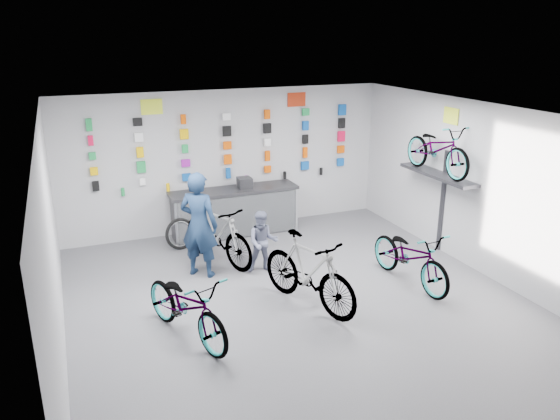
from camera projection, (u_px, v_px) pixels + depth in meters
name	position (u px, v px, depth m)	size (l,w,h in m)	color
floor	(304.00, 308.00, 8.56)	(8.00, 8.00, 0.00)	#4B4B50
ceiling	(307.00, 117.00, 7.61)	(8.00, 8.00, 0.00)	white
wall_back	(227.00, 161.00, 11.60)	(7.00, 7.00, 0.00)	#B8B8BB
wall_front	(504.00, 363.00, 4.57)	(7.00, 7.00, 0.00)	#B8B8BB
wall_left	(52.00, 253.00, 6.83)	(8.00, 8.00, 0.00)	#B8B8BB
wall_right	(491.00, 193.00, 9.34)	(8.00, 8.00, 0.00)	#B8B8BB
counter	(235.00, 212.00, 11.52)	(2.70, 0.66, 1.00)	black
merch_wall	(235.00, 146.00, 11.50)	(5.56, 0.08, 1.57)	black
wall_bracket	(438.00, 179.00, 10.34)	(0.39, 1.90, 2.00)	#333338
sign_left	(152.00, 107.00, 10.66)	(0.42, 0.02, 0.30)	#E9FF31
sign_right	(297.00, 100.00, 11.77)	(0.42, 0.02, 0.30)	red
sign_side	(451.00, 116.00, 10.02)	(0.02, 0.40, 0.30)	#E9FF31
bike_left	(187.00, 306.00, 7.59)	(0.67, 1.92, 1.01)	gray
bike_center	(309.00, 272.00, 8.45)	(0.56, 1.97, 1.19)	gray
bike_right	(411.00, 256.00, 9.26)	(0.67, 1.91, 1.00)	gray
bike_service	(218.00, 234.00, 10.08)	(0.54, 1.91, 1.15)	gray
bike_wall	(438.00, 149.00, 10.13)	(0.63, 1.80, 0.95)	gray
clerk	(199.00, 225.00, 9.45)	(0.69, 0.45, 1.89)	#142743
customer	(263.00, 242.00, 9.68)	(0.55, 0.43, 1.14)	slate
spare_wheel	(180.00, 234.00, 10.80)	(0.66, 0.32, 0.63)	black
register	(245.00, 183.00, 11.41)	(0.28, 0.30, 0.22)	black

